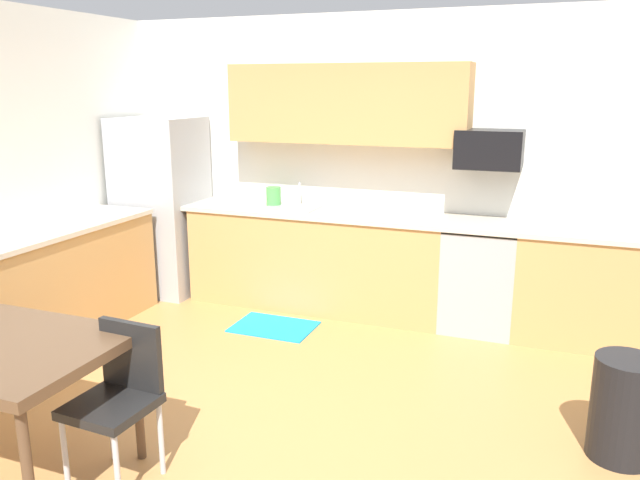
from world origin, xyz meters
TOP-DOWN VIEW (x-y plane):
  - ground_plane at (0.00, 0.00)m, footprint 12.00×12.00m
  - wall_back at (0.00, 2.65)m, footprint 5.80×0.10m
  - cabinet_run_back at (-0.54, 2.30)m, footprint 2.42×0.60m
  - cabinet_run_back_right at (1.84, 2.30)m, footprint 1.13×0.60m
  - cabinet_run_left at (-2.30, 0.80)m, footprint 0.60×2.00m
  - countertop_back at (0.00, 2.30)m, footprint 4.80×0.64m
  - countertop_left at (-2.30, 0.80)m, footprint 0.64×2.00m
  - upper_cabinets_back at (-0.30, 2.43)m, footprint 2.20×0.34m
  - refrigerator at (-2.18, 2.22)m, footprint 0.76×0.70m
  - oven_range at (0.97, 2.30)m, footprint 0.60×0.60m
  - microwave at (0.97, 2.40)m, footprint 0.54×0.36m
  - sink_basin at (-0.78, 2.30)m, footprint 0.48×0.40m
  - sink_faucet at (-0.78, 2.48)m, footprint 0.02×0.02m
  - chair_near_table at (-0.52, -0.59)m, footprint 0.42×0.42m
  - trash_bin at (1.99, 0.57)m, footprint 0.36×0.36m
  - floor_mat at (-0.68, 1.65)m, footprint 0.70×0.50m
  - kettle at (-1.00, 2.35)m, footprint 0.14×0.14m

SIDE VIEW (x-z plane):
  - ground_plane at x=0.00m, z-range 0.00..0.00m
  - floor_mat at x=-0.68m, z-range 0.00..0.01m
  - trash_bin at x=1.99m, z-range 0.00..0.60m
  - cabinet_run_back at x=-0.54m, z-range 0.00..0.90m
  - cabinet_run_back_right at x=1.84m, z-range 0.00..0.90m
  - cabinet_run_left at x=-2.30m, z-range 0.00..0.90m
  - oven_range at x=0.97m, z-range 0.00..0.91m
  - chair_near_table at x=-0.52m, z-range 0.08..0.93m
  - refrigerator at x=-2.18m, z-range 0.00..1.76m
  - sink_basin at x=-0.78m, z-range 0.81..0.95m
  - countertop_back at x=0.00m, z-range 0.90..0.94m
  - countertop_left at x=-2.30m, z-range 0.90..0.94m
  - kettle at x=-1.00m, z-range 0.92..1.12m
  - sink_faucet at x=-0.78m, z-range 0.92..1.16m
  - wall_back at x=0.00m, z-range 0.00..2.70m
  - microwave at x=0.97m, z-range 1.38..1.70m
  - upper_cabinets_back at x=-0.30m, z-range 1.55..2.25m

